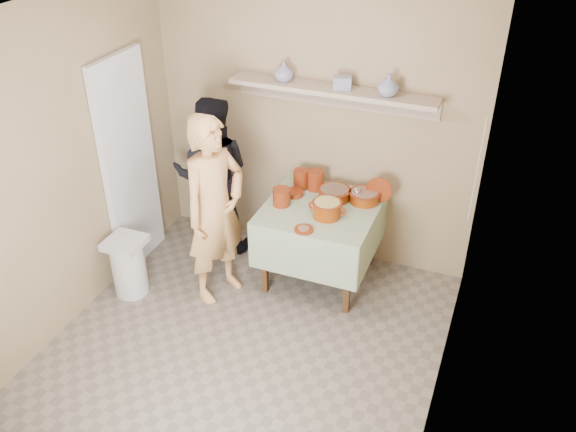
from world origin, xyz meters
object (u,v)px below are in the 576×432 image
at_px(cazuela_rice, 327,208).
at_px(trash_bin, 129,266).
at_px(person_helper, 212,175).
at_px(person_cook, 215,211).
at_px(serving_table, 321,218).

height_order(cazuela_rice, trash_bin, cazuela_rice).
bearing_deg(person_helper, cazuela_rice, 150.58).
bearing_deg(person_helper, trash_bin, 53.17).
bearing_deg(cazuela_rice, trash_bin, -156.45).
height_order(person_cook, trash_bin, person_cook).
height_order(person_helper, trash_bin, person_helper).
relative_size(person_helper, trash_bin, 2.77).
xyz_separation_m(person_cook, person_helper, (-0.39, 0.67, -0.07)).
bearing_deg(trash_bin, cazuela_rice, 23.55).
relative_size(person_cook, person_helper, 1.09).
distance_m(person_helper, cazuela_rice, 1.27).
bearing_deg(serving_table, trash_bin, -151.16).
bearing_deg(person_helper, serving_table, 155.95).
distance_m(person_helper, serving_table, 1.16).
bearing_deg(cazuela_rice, person_cook, -155.19).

